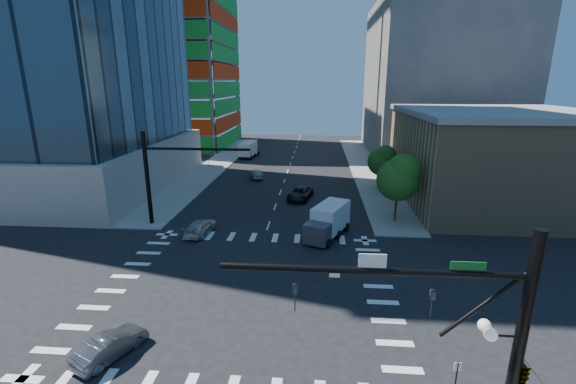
{
  "coord_description": "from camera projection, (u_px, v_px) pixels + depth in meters",
  "views": [
    {
      "loc": [
        4.66,
        -22.98,
        13.43
      ],
      "look_at": [
        2.24,
        8.0,
        4.61
      ],
      "focal_mm": 24.0,
      "sensor_mm": 36.0,
      "label": 1
    }
  ],
  "objects": [
    {
      "name": "car_nb_far",
      "position": [
        300.0,
        193.0,
        46.02
      ],
      "size": [
        3.32,
        5.46,
        1.41
      ],
      "primitive_type": "imported",
      "rotation": [
        0.0,
        0.0,
        -0.2
      ],
      "color": "black",
      "rests_on": "ground"
    },
    {
      "name": "box_truck_far",
      "position": [
        249.0,
        150.0,
        71.92
      ],
      "size": [
        3.19,
        5.91,
        2.95
      ],
      "rotation": [
        0.0,
        0.0,
        3.0
      ],
      "color": "black",
      "rests_on": "ground"
    },
    {
      "name": "box_truck_near",
      "position": [
        327.0,
        224.0,
        34.37
      ],
      "size": [
        4.34,
        5.96,
        2.88
      ],
      "rotation": [
        0.0,
        0.0,
        -0.41
      ],
      "color": "black",
      "rests_on": "ground"
    },
    {
      "name": "car_sb_mid",
      "position": [
        257.0,
        174.0,
        56.03
      ],
      "size": [
        2.56,
        4.37,
        1.4
      ],
      "primitive_type": "imported",
      "rotation": [
        0.0,
        0.0,
        3.38
      ],
      "color": "#94979B",
      "rests_on": "ground"
    },
    {
      "name": "tree_south",
      "position": [
        400.0,
        177.0,
        37.17
      ],
      "size": [
        4.16,
        4.16,
        6.82
      ],
      "color": "#382316",
      "rests_on": "sidewalk_ne"
    },
    {
      "name": "bg_building_ne",
      "position": [
        437.0,
        80.0,
        72.96
      ],
      "size": [
        24.0,
        30.0,
        28.0
      ],
      "primitive_type": "cube",
      "color": "#605B57",
      "rests_on": "ground"
    },
    {
      "name": "tree_north",
      "position": [
        383.0,
        160.0,
        48.84
      ],
      "size": [
        3.54,
        3.52,
        5.78
      ],
      "color": "#382316",
      "rests_on": "sidewalk_ne"
    },
    {
      "name": "signal_mast_nw",
      "position": [
        162.0,
        170.0,
        36.34
      ],
      "size": [
        10.2,
        0.4,
        9.0
      ],
      "color": "black",
      "rests_on": "sidewalk_nw"
    },
    {
      "name": "construction_building",
      "position": [
        167.0,
        28.0,
        80.79
      ],
      "size": [
        25.16,
        34.5,
        70.6
      ],
      "color": "gray",
      "rests_on": "ground"
    },
    {
      "name": "car_sb_cross",
      "position": [
        110.0,
        346.0,
        19.45
      ],
      "size": [
        2.79,
        4.01,
        1.25
      ],
      "primitive_type": "imported",
      "rotation": [
        0.0,
        0.0,
        2.71
      ],
      "color": "#494A4E",
      "rests_on": "ground"
    },
    {
      "name": "road_markings",
      "position": [
        246.0,
        289.0,
        26.06
      ],
      "size": [
        20.0,
        20.0,
        0.01
      ],
      "primitive_type": "cube",
      "color": "silver",
      "rests_on": "ground"
    },
    {
      "name": "ground",
      "position": [
        246.0,
        289.0,
        26.06
      ],
      "size": [
        160.0,
        160.0,
        0.0
      ],
      "primitive_type": "plane",
      "color": "black",
      "rests_on": "ground"
    },
    {
      "name": "sidewalk_ne",
      "position": [
        365.0,
        167.0,
        63.47
      ],
      "size": [
        5.0,
        60.0,
        0.15
      ],
      "primitive_type": "cube",
      "color": "gray",
      "rests_on": "ground"
    },
    {
      "name": "no_parking_sign",
      "position": [
        456.0,
        379.0,
        16.25
      ],
      "size": [
        0.3,
        0.06,
        2.2
      ],
      "color": "black",
      "rests_on": "ground"
    },
    {
      "name": "signal_mast_se",
      "position": [
        491.0,
        344.0,
        12.87
      ],
      "size": [
        10.51,
        2.48,
        9.0
      ],
      "color": "black",
      "rests_on": "sidewalk_se"
    },
    {
      "name": "commercial_building",
      "position": [
        496.0,
        157.0,
        43.84
      ],
      "size": [
        20.5,
        22.5,
        10.6
      ],
      "color": "#A2845E",
      "rests_on": "ground"
    },
    {
      "name": "sidewalk_nw",
      "position": [
        216.0,
        165.0,
        65.34
      ],
      "size": [
        5.0,
        60.0,
        0.15
      ],
      "primitive_type": "cube",
      "color": "gray",
      "rests_on": "ground"
    },
    {
      "name": "car_sb_near",
      "position": [
        201.0,
        227.0,
        35.47
      ],
      "size": [
        2.41,
        4.71,
        1.31
      ],
      "primitive_type": "imported",
      "rotation": [
        0.0,
        0.0,
        3.01
      ],
      "color": "silver",
      "rests_on": "ground"
    }
  ]
}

